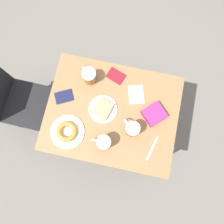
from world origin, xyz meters
name	(u,v)px	position (x,y,z in m)	size (l,w,h in m)	color
ground_plane	(112,127)	(0.00, 0.00, 0.00)	(8.00, 8.00, 0.00)	#666059
table	(112,115)	(0.00, 0.00, 0.70)	(0.73, 0.93, 0.77)	olive
chair	(12,100)	(-0.02, 0.85, 0.51)	(0.41, 0.41, 0.85)	black
plate_with_cake	(103,109)	(0.01, 0.07, 0.79)	(0.20, 0.20, 0.04)	silver
plate_with_donut	(67,132)	(-0.20, 0.27, 0.79)	(0.23, 0.23, 0.05)	silver
beer_mug_left	(89,76)	(0.21, 0.21, 0.83)	(0.11, 0.12, 0.12)	#8C5619
beer_mug_center	(132,129)	(-0.09, -0.16, 0.83)	(0.11, 0.12, 0.12)	#8C5619
beer_mug_right	(103,142)	(-0.22, 0.01, 0.83)	(0.09, 0.14, 0.12)	#8C5619
napkin_folded	(136,95)	(0.16, -0.14, 0.78)	(0.16, 0.14, 0.00)	white
fork	(152,148)	(-0.19, -0.32, 0.77)	(0.18, 0.06, 0.00)	silver
passport_near_edge	(116,76)	(0.27, 0.03, 0.78)	(0.13, 0.15, 0.01)	maroon
passport_far_edge	(64,97)	(0.04, 0.36, 0.78)	(0.14, 0.15, 0.01)	#141938
blue_pouch	(154,114)	(0.05, -0.29, 0.80)	(0.19, 0.19, 0.05)	#8C2366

